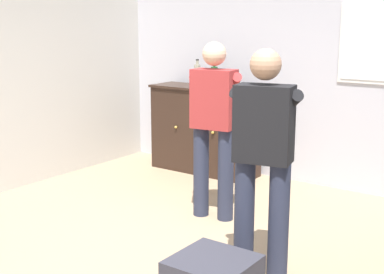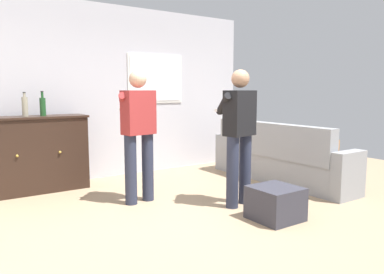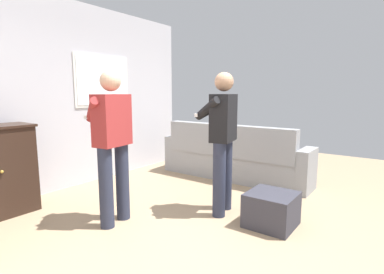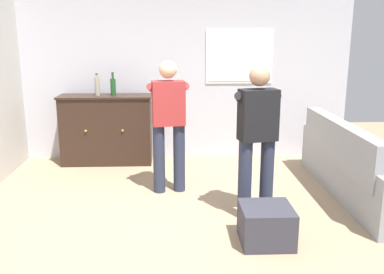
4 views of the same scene
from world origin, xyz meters
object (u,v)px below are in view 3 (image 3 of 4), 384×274
(couch, at_px, (232,159))
(person_standing_left, at_px, (112,140))
(ottoman, at_px, (271,209))
(person_standing_right, at_px, (222,136))

(couch, relative_size, person_standing_left, 1.54)
(ottoman, relative_size, person_standing_left, 0.30)
(couch, relative_size, person_standing_right, 1.54)
(person_standing_left, relative_size, person_standing_right, 1.00)
(ottoman, bearing_deg, person_standing_right, 89.62)
(couch, distance_m, person_standing_left, 2.36)
(ottoman, distance_m, person_standing_left, 1.89)
(couch, height_order, ottoman, couch)
(couch, distance_m, person_standing_right, 1.55)
(ottoman, relative_size, person_standing_right, 0.30)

